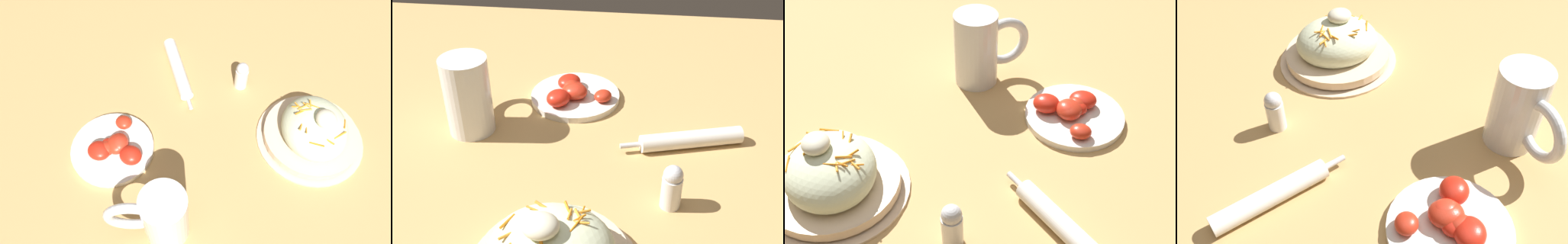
# 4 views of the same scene
# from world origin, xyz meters

# --- Properties ---
(ground_plane) EXTENTS (1.43, 1.43, 0.00)m
(ground_plane) POSITION_xyz_m (0.00, 0.00, 0.00)
(ground_plane) COLOR tan
(salad_plate) EXTENTS (0.23, 0.23, 0.11)m
(salad_plate) POSITION_xyz_m (0.04, -0.18, 0.03)
(salad_plate) COLOR beige
(salad_plate) RESTS_ON ground_plane
(beer_mug) EXTENTS (0.08, 0.15, 0.14)m
(beer_mug) POSITION_xyz_m (-0.16, 0.13, 0.06)
(beer_mug) COLOR white
(beer_mug) RESTS_ON ground_plane
(napkin_roll) EXTENTS (0.21, 0.08, 0.03)m
(napkin_roll) POSITION_xyz_m (0.23, 0.12, 0.02)
(napkin_roll) COLOR white
(napkin_roll) RESTS_ON ground_plane
(tomato_plate) EXTENTS (0.18, 0.18, 0.04)m
(tomato_plate) POSITION_xyz_m (0.01, 0.24, 0.02)
(tomato_plate) COLOR white
(tomato_plate) RESTS_ON ground_plane
(salt_shaker) EXTENTS (0.03, 0.03, 0.07)m
(salt_shaker) POSITION_xyz_m (0.19, -0.03, 0.04)
(salt_shaker) COLOR white
(salt_shaker) RESTS_ON ground_plane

